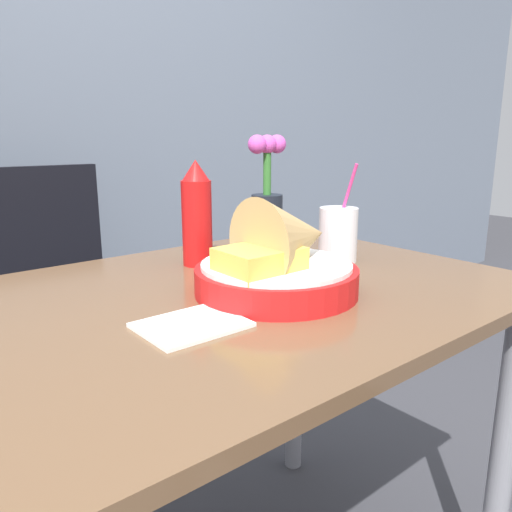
{
  "coord_description": "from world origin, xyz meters",
  "views": [
    {
      "loc": [
        -0.54,
        -0.69,
        1.02
      ],
      "look_at": [
        0.01,
        -0.02,
        0.81
      ],
      "focal_mm": 35.0,
      "sensor_mm": 36.0,
      "label": 1
    }
  ],
  "objects_px": {
    "drink_cup": "(338,236)",
    "flower_vase": "(267,199)",
    "food_basket": "(282,259)",
    "chair_far_window": "(51,293)",
    "ketchup_bottle": "(197,215)"
  },
  "relations": [
    {
      "from": "drink_cup",
      "to": "flower_vase",
      "type": "height_order",
      "value": "flower_vase"
    },
    {
      "from": "food_basket",
      "to": "flower_vase",
      "type": "height_order",
      "value": "flower_vase"
    },
    {
      "from": "flower_vase",
      "to": "food_basket",
      "type": "bearing_deg",
      "value": -126.84
    },
    {
      "from": "chair_far_window",
      "to": "drink_cup",
      "type": "relative_size",
      "value": 4.36
    },
    {
      "from": "chair_far_window",
      "to": "food_basket",
      "type": "bearing_deg",
      "value": -82.02
    },
    {
      "from": "drink_cup",
      "to": "chair_far_window",
      "type": "bearing_deg",
      "value": 114.46
    },
    {
      "from": "ketchup_bottle",
      "to": "flower_vase",
      "type": "relative_size",
      "value": 0.82
    },
    {
      "from": "chair_far_window",
      "to": "drink_cup",
      "type": "distance_m",
      "value": 0.94
    },
    {
      "from": "chair_far_window",
      "to": "ketchup_bottle",
      "type": "xyz_separation_m",
      "value": [
        0.12,
        -0.66,
        0.31
      ]
    },
    {
      "from": "food_basket",
      "to": "drink_cup",
      "type": "height_order",
      "value": "drink_cup"
    },
    {
      "from": "ketchup_bottle",
      "to": "food_basket",
      "type": "bearing_deg",
      "value": -88.21
    },
    {
      "from": "food_basket",
      "to": "ketchup_bottle",
      "type": "bearing_deg",
      "value": 91.79
    },
    {
      "from": "flower_vase",
      "to": "drink_cup",
      "type": "bearing_deg",
      "value": -87.94
    },
    {
      "from": "chair_far_window",
      "to": "ketchup_bottle",
      "type": "distance_m",
      "value": 0.74
    },
    {
      "from": "ketchup_bottle",
      "to": "drink_cup",
      "type": "relative_size",
      "value": 1.04
    }
  ]
}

